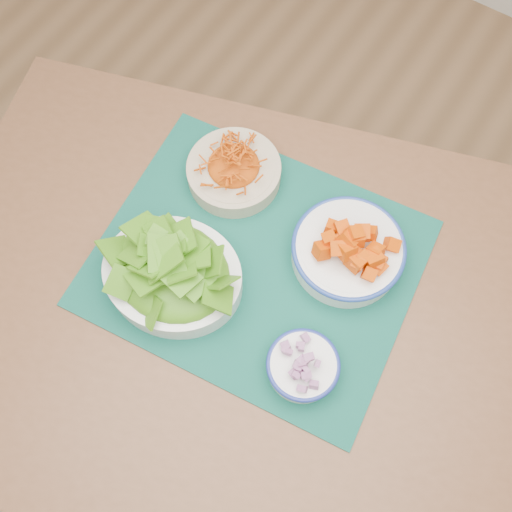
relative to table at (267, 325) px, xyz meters
The scene contains 7 objects.
ground 0.69m from the table, 98.17° to the right, with size 4.00×4.00×0.00m, color #A0754D.
table is the anchor object (origin of this frame).
placemat 0.13m from the table, 135.33° to the left, with size 0.59×0.48×0.00m, color #07352C.
carrot_bowl 0.32m from the table, 136.02° to the left, with size 0.21×0.21×0.07m.
squash_bowl 0.23m from the table, 68.92° to the left, with size 0.26×0.26×0.10m.
lettuce_bowl 0.24m from the table, 165.49° to the right, with size 0.30×0.27×0.13m.
onion_bowl 0.17m from the table, 27.75° to the right, with size 0.14×0.14×0.06m.
Camera 1 is at (0.18, -0.08, 1.77)m, focal length 40.00 mm.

